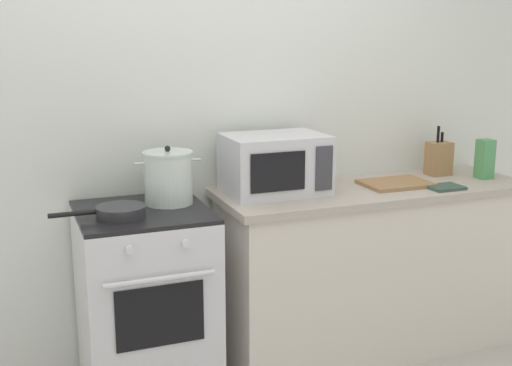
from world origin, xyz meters
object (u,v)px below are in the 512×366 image
at_px(frying_pan, 119,212).
at_px(oven_mitt, 445,187).
at_px(microwave, 275,164).
at_px(cutting_board, 396,183).
at_px(knife_block, 439,158).
at_px(pasta_box, 485,159).
at_px(stove, 146,303).
at_px(stock_pot, 168,177).

xyz_separation_m(frying_pan, oven_mitt, (1.69, -0.08, -0.02)).
bearing_deg(microwave, cutting_board, -6.61).
distance_m(frying_pan, knife_block, 1.88).
height_order(microwave, cutting_board, microwave).
height_order(frying_pan, cutting_board, frying_pan).
relative_size(cutting_board, pasta_box, 1.64).
relative_size(stove, oven_mitt, 5.11).
relative_size(microwave, cutting_board, 1.39).
relative_size(frying_pan, pasta_box, 1.91).
bearing_deg(oven_mitt, stock_pot, 170.71).
distance_m(frying_pan, pasta_box, 2.05).
relative_size(microwave, knife_block, 1.77).
height_order(knife_block, pasta_box, knife_block).
distance_m(stove, frying_pan, 0.51).
bearing_deg(cutting_board, pasta_box, -3.09).
xyz_separation_m(microwave, oven_mitt, (0.87, -0.24, -0.14)).
height_order(frying_pan, pasta_box, pasta_box).
bearing_deg(stock_pot, cutting_board, -3.39).
distance_m(stock_pot, oven_mitt, 1.45).
xyz_separation_m(microwave, knife_block, (1.05, 0.06, -0.05)).
height_order(stock_pot, frying_pan, stock_pot).
height_order(stove, stock_pot, stock_pot).
relative_size(stove, stock_pot, 2.87).
bearing_deg(stove, frying_pan, -145.50).
bearing_deg(knife_block, oven_mitt, -120.58).
height_order(cutting_board, oven_mitt, cutting_board).
xyz_separation_m(stock_pot, oven_mitt, (1.42, -0.23, -0.12)).
relative_size(stock_pot, pasta_box, 1.45).
xyz_separation_m(frying_pan, pasta_box, (2.05, 0.05, 0.08)).
distance_m(frying_pan, microwave, 0.84).
distance_m(frying_pan, cutting_board, 1.49).
distance_m(knife_block, oven_mitt, 0.36).
height_order(microwave, oven_mitt, microwave).
bearing_deg(pasta_box, stove, 179.14).
xyz_separation_m(knife_block, pasta_box, (0.18, -0.17, 0.01)).
distance_m(microwave, cutting_board, 0.69).
xyz_separation_m(stove, knife_block, (1.74, 0.14, 0.56)).
bearing_deg(microwave, pasta_box, -5.03).
distance_m(stove, cutting_board, 1.45).
bearing_deg(oven_mitt, pasta_box, 19.89).
bearing_deg(frying_pan, knife_block, 6.85).
distance_m(stove, microwave, 0.93).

